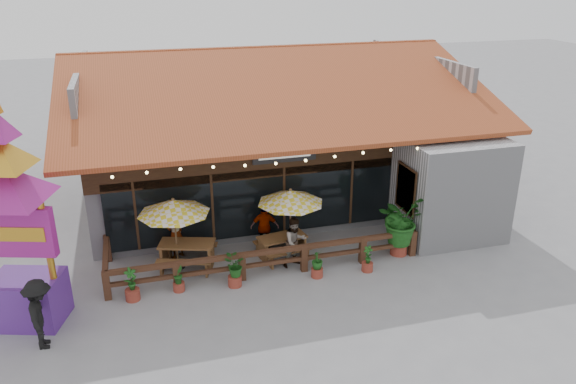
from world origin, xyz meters
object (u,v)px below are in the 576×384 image
object	(u,v)px
picnic_table_left	(187,250)
picnic_table_right	(282,243)
umbrella_right	(290,197)
pedestrian	(40,314)
umbrella_left	(174,207)
tropical_plant	(401,221)
thai_sign_tower	(7,190)

from	to	relation	value
picnic_table_left	picnic_table_right	world-z (taller)	picnic_table_left
umbrella_right	pedestrian	bearing A→B (deg)	-157.28
umbrella_right	pedestrian	distance (m)	8.13
umbrella_left	picnic_table_right	world-z (taller)	umbrella_left
tropical_plant	pedestrian	xyz separation A→B (m)	(-10.93, -2.04, -0.26)
umbrella_left	pedestrian	distance (m)	4.99
umbrella_right	thai_sign_tower	distance (m)	8.31
tropical_plant	umbrella_left	bearing A→B (deg)	171.19
umbrella_right	thai_sign_tower	size ratio (longest dim) A/B	0.32
picnic_table_right	tropical_plant	distance (m)	4.00
thai_sign_tower	tropical_plant	distance (m)	11.73
picnic_table_left	pedestrian	distance (m)	5.10
picnic_table_right	pedestrian	size ratio (longest dim) A/B	0.94
umbrella_right	picnic_table_right	xyz separation A→B (m)	(-0.34, -0.18, -1.54)
umbrella_left	pedestrian	xyz separation A→B (m)	(-3.67, -3.17, -1.16)
tropical_plant	thai_sign_tower	bearing A→B (deg)	-176.22
picnic_table_right	tropical_plant	world-z (taller)	tropical_plant
thai_sign_tower	picnic_table_right	bearing A→B (deg)	12.22
umbrella_right	picnic_table_left	size ratio (longest dim) A/B	1.11
picnic_table_right	umbrella_right	bearing A→B (deg)	28.22
thai_sign_tower	umbrella_left	bearing A→B (deg)	24.39
picnic_table_right	pedestrian	distance (m)	7.68
pedestrian	tropical_plant	bearing A→B (deg)	-81.95
picnic_table_right	pedestrian	bearing A→B (deg)	-157.55
tropical_plant	picnic_table_right	bearing A→B (deg)	167.04
umbrella_right	umbrella_left	bearing A→B (deg)	179.11
umbrella_right	picnic_table_right	distance (m)	1.59
tropical_plant	pedestrian	bearing A→B (deg)	-169.40
tropical_plant	pedestrian	distance (m)	11.12
picnic_table_left	tropical_plant	size ratio (longest dim) A/B	1.00
thai_sign_tower	picnic_table_left	bearing A→B (deg)	22.64
umbrella_left	picnic_table_right	distance (m)	3.78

